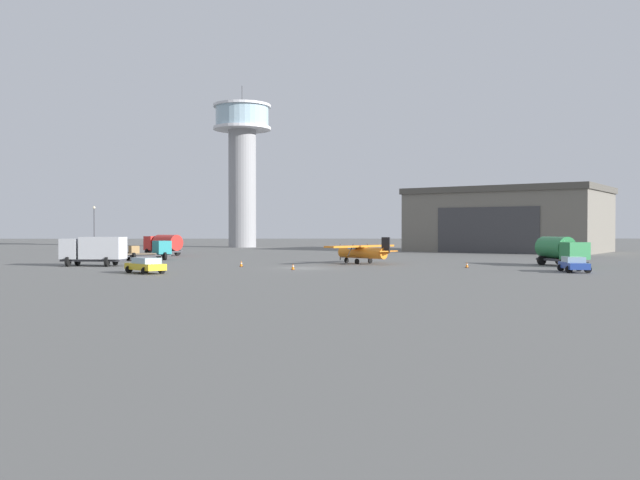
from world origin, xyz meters
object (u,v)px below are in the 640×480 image
Objects in this scene: truck_box_silver at (94,249)px; traffic_cone_near_left at (241,264)px; control_tower at (242,157)px; truck_flatbed_teal at (152,251)px; light_post_east at (94,224)px; truck_fuel_tanker_green at (561,250)px; car_blue at (574,264)px; car_yellow at (146,265)px; traffic_cone_mid_apron at (467,265)px; truck_fuel_tanker_red at (164,244)px; airplane_orange at (363,251)px; traffic_cone_near_right at (293,267)px.

traffic_cone_near_left is at bearing 179.11° from truck_box_silver.
control_tower is 5.44× the size of truck_flatbed_teal.
control_tower is 35.24m from light_post_east.
truck_fuel_tanker_green is 10.36× the size of traffic_cone_near_left.
car_blue and car_yellow have the same top height.
truck_flatbed_teal reaches higher than traffic_cone_mid_apron.
truck_fuel_tanker_green is at bearing 17.85° from traffic_cone_mid_apron.
car_yellow is at bearing -81.35° from car_blue.
truck_fuel_tanker_red is at bearing -99.23° from control_tower.
airplane_orange is (19.77, -67.20, -17.59)m from control_tower.
control_tower is 5.22× the size of truck_box_silver.
truck_fuel_tanker_green is 0.98× the size of truck_box_silver.
traffic_cone_near_right reaches higher than traffic_cone_mid_apron.
traffic_cone_near_right is at bearing -81.06° from control_tower.
light_post_east reaches higher than airplane_orange.
car_blue is at bearing -173.16° from airplane_orange.
control_tower reaches higher than truck_fuel_tanker_red.
airplane_orange is at bearing -118.00° from truck_fuel_tanker_green.
car_blue is at bearing -65.46° from control_tower.
light_post_east is at bearing -127.44° from car_blue.
traffic_cone_mid_apron is (29.43, -74.89, -18.70)m from control_tower.
truck_fuel_tanker_red is 28.35m from light_post_east.
truck_flatbed_teal is 11.35× the size of traffic_cone_mid_apron.
truck_box_silver reaches higher than car_blue.
light_post_east is at bearing -20.42° from car_yellow.
truck_fuel_tanker_green is 28.59m from traffic_cone_near_right.
traffic_cone_near_right is (20.70, -7.02, -1.41)m from truck_box_silver.
light_post_east reaches higher than car_yellow.
car_yellow is 0.56× the size of light_post_east.
car_yellow is 12.40m from traffic_cone_near_left.
airplane_orange is 25.43m from car_yellow.
traffic_cone_mid_apron is (29.74, 7.91, -0.47)m from car_yellow.
truck_fuel_tanker_red is at bearing 139.58° from traffic_cone_mid_apron.
truck_box_silver is 11.82× the size of traffic_cone_mid_apron.
truck_fuel_tanker_green is (20.29, -4.28, 0.29)m from airplane_orange.
truck_flatbed_teal is (-5.45, -58.05, -17.81)m from control_tower.
car_yellow is 13.44m from traffic_cone_near_right.
truck_fuel_tanker_green is 1.02× the size of truck_fuel_tanker_red.
traffic_cone_near_left is at bearing -58.82° from light_post_east.
light_post_east is at bearing 121.18° from traffic_cone_near_left.
truck_fuel_tanker_red reaches higher than car_blue.
control_tower is at bearing 95.44° from traffic_cone_near_left.
control_tower is at bearing -41.85° from car_yellow.
truck_flatbed_teal is (-45.51, 13.42, -0.50)m from truck_fuel_tanker_green.
traffic_cone_near_right is 17.44m from traffic_cone_mid_apron.
airplane_orange is 63.61m from light_post_east.
light_post_east is at bearing 0.25° from airplane_orange.
traffic_cone_near_left is (14.05, -28.97, -1.40)m from truck_fuel_tanker_red.
truck_box_silver is at bearing -6.88° from car_yellow.
car_blue is 37.65m from car_yellow.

